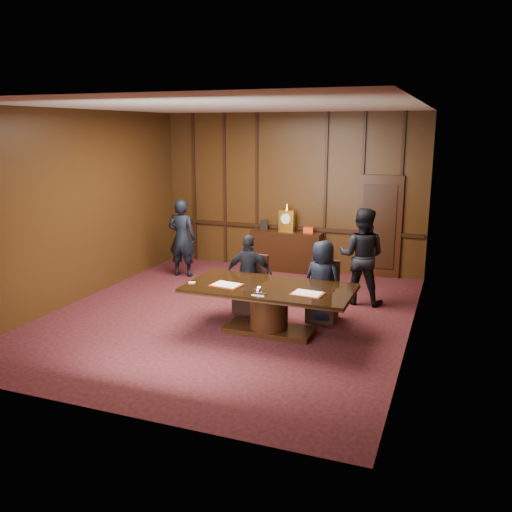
{
  "coord_description": "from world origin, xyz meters",
  "views": [
    {
      "loc": [
        3.56,
        -8.15,
        3.17
      ],
      "look_at": [
        0.42,
        0.19,
        1.05
      ],
      "focal_mm": 38.0,
      "sensor_mm": 36.0,
      "label": 1
    }
  ],
  "objects_px": {
    "sideboard": "(287,249)",
    "conference_table": "(269,301)",
    "signatory_left": "(249,274)",
    "signatory_right": "(322,281)",
    "witness_right": "(362,256)",
    "witness_left": "(182,238)"
  },
  "relations": [
    {
      "from": "sideboard",
      "to": "conference_table",
      "type": "height_order",
      "value": "sideboard"
    },
    {
      "from": "signatory_left",
      "to": "signatory_right",
      "type": "height_order",
      "value": "signatory_right"
    },
    {
      "from": "sideboard",
      "to": "signatory_right",
      "type": "relative_size",
      "value": 1.16
    },
    {
      "from": "signatory_left",
      "to": "witness_right",
      "type": "relative_size",
      "value": 0.78
    },
    {
      "from": "sideboard",
      "to": "witness_left",
      "type": "bearing_deg",
      "value": -148.13
    },
    {
      "from": "signatory_right",
      "to": "witness_left",
      "type": "relative_size",
      "value": 0.82
    },
    {
      "from": "conference_table",
      "to": "witness_left",
      "type": "bearing_deg",
      "value": 138.84
    },
    {
      "from": "conference_table",
      "to": "signatory_right",
      "type": "relative_size",
      "value": 1.9
    },
    {
      "from": "witness_left",
      "to": "witness_right",
      "type": "bearing_deg",
      "value": 167.75
    },
    {
      "from": "signatory_right",
      "to": "conference_table",
      "type": "bearing_deg",
      "value": 65.42
    },
    {
      "from": "signatory_left",
      "to": "witness_right",
      "type": "height_order",
      "value": "witness_right"
    },
    {
      "from": "conference_table",
      "to": "signatory_right",
      "type": "distance_m",
      "value": 1.05
    },
    {
      "from": "sideboard",
      "to": "signatory_left",
      "type": "relative_size",
      "value": 1.16
    },
    {
      "from": "witness_right",
      "to": "signatory_left",
      "type": "bearing_deg",
      "value": 35.16
    },
    {
      "from": "conference_table",
      "to": "signatory_left",
      "type": "height_order",
      "value": "signatory_left"
    },
    {
      "from": "signatory_left",
      "to": "witness_right",
      "type": "bearing_deg",
      "value": -156.81
    },
    {
      "from": "conference_table",
      "to": "witness_right",
      "type": "bearing_deg",
      "value": 61.62
    },
    {
      "from": "signatory_left",
      "to": "signatory_right",
      "type": "xyz_separation_m",
      "value": [
        1.3,
        0.0,
        0.0
      ]
    },
    {
      "from": "signatory_left",
      "to": "sideboard",
      "type": "bearing_deg",
      "value": -96.75
    },
    {
      "from": "conference_table",
      "to": "sideboard",
      "type": "bearing_deg",
      "value": 103.45
    },
    {
      "from": "conference_table",
      "to": "signatory_left",
      "type": "bearing_deg",
      "value": 129.09
    },
    {
      "from": "conference_table",
      "to": "witness_left",
      "type": "relative_size",
      "value": 1.55
    }
  ]
}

